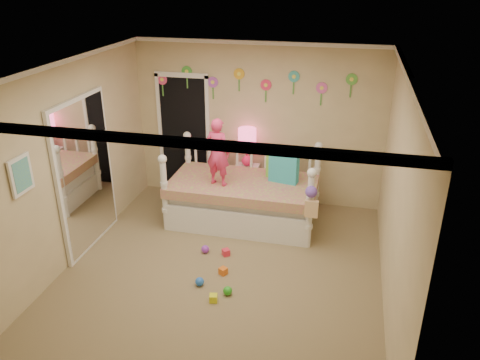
% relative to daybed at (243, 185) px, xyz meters
% --- Properties ---
extents(floor, '(4.00, 4.50, 0.01)m').
position_rel_daybed_xyz_m(floor, '(0.04, -1.41, -0.60)').
color(floor, '#7F684C').
rests_on(floor, ground).
extents(ceiling, '(4.00, 4.50, 0.01)m').
position_rel_daybed_xyz_m(ceiling, '(0.04, -1.41, 2.00)').
color(ceiling, white).
rests_on(ceiling, floor).
extents(back_wall, '(4.00, 0.01, 2.60)m').
position_rel_daybed_xyz_m(back_wall, '(0.04, 0.84, 0.70)').
color(back_wall, tan).
rests_on(back_wall, floor).
extents(left_wall, '(0.01, 4.50, 2.60)m').
position_rel_daybed_xyz_m(left_wall, '(-1.96, -1.41, 0.70)').
color(left_wall, tan).
rests_on(left_wall, floor).
extents(right_wall, '(0.01, 4.50, 2.60)m').
position_rel_daybed_xyz_m(right_wall, '(2.04, -1.41, 0.70)').
color(right_wall, tan).
rests_on(right_wall, floor).
extents(crown_molding, '(4.00, 4.50, 0.06)m').
position_rel_daybed_xyz_m(crown_molding, '(0.04, -1.41, 1.97)').
color(crown_molding, white).
rests_on(crown_molding, ceiling).
extents(daybed, '(2.23, 1.20, 1.21)m').
position_rel_daybed_xyz_m(daybed, '(0.00, 0.00, 0.00)').
color(daybed, white).
rests_on(daybed, floor).
extents(pillow_turquoise, '(0.45, 0.23, 0.43)m').
position_rel_daybed_xyz_m(pillow_turquoise, '(0.59, 0.11, 0.28)').
color(pillow_turquoise, '#23A6B0').
rests_on(pillow_turquoise, daybed).
extents(pillow_lime, '(0.38, 0.21, 0.34)m').
position_rel_daybed_xyz_m(pillow_lime, '(0.49, 0.24, 0.24)').
color(pillow_lime, '#88DD43').
rests_on(pillow_lime, daybed).
extents(child, '(0.41, 0.31, 1.01)m').
position_rel_daybed_xyz_m(child, '(-0.33, -0.20, 0.57)').
color(child, '#F0366F').
rests_on(child, daybed).
extents(nightstand, '(0.39, 0.30, 0.64)m').
position_rel_daybed_xyz_m(nightstand, '(-0.09, 0.66, -0.28)').
color(nightstand, white).
rests_on(nightstand, floor).
extents(table_lamp, '(0.29, 0.29, 0.63)m').
position_rel_daybed_xyz_m(table_lamp, '(-0.09, 0.66, 0.46)').
color(table_lamp, '#F2205B').
rests_on(table_lamp, nightstand).
extents(closet_doorway, '(0.90, 0.04, 2.07)m').
position_rel_daybed_xyz_m(closet_doorway, '(-1.21, 0.83, 0.43)').
color(closet_doorway, black).
rests_on(closet_doorway, back_wall).
extents(flower_decals, '(3.40, 0.02, 0.50)m').
position_rel_daybed_xyz_m(flower_decals, '(-0.05, 0.83, 1.34)').
color(flower_decals, '#B2668C').
rests_on(flower_decals, back_wall).
extents(mirror_closet, '(0.07, 1.30, 2.10)m').
position_rel_daybed_xyz_m(mirror_closet, '(-1.92, -1.11, 0.45)').
color(mirror_closet, white).
rests_on(mirror_closet, left_wall).
extents(wall_picture, '(0.05, 0.34, 0.42)m').
position_rel_daybed_xyz_m(wall_picture, '(-1.93, -2.31, 0.95)').
color(wall_picture, white).
rests_on(wall_picture, left_wall).
extents(hanging_bag, '(0.20, 0.16, 0.36)m').
position_rel_daybed_xyz_m(hanging_bag, '(1.06, -0.63, 0.13)').
color(hanging_bag, beige).
rests_on(hanging_bag, daybed).
extents(toy_scatter, '(0.95, 1.38, 0.11)m').
position_rel_daybed_xyz_m(toy_scatter, '(-0.16, -1.47, -0.55)').
color(toy_scatter, '#996666').
rests_on(toy_scatter, floor).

